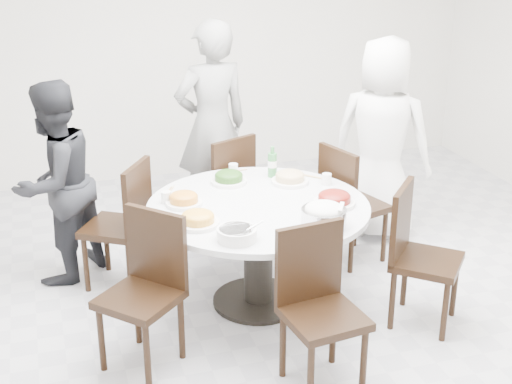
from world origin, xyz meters
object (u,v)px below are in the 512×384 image
object	(u,v)px
chair_s	(324,314)
diner_right	(382,139)
rice_bowl	(324,218)
diner_middle	(212,126)
beverage_bottle	(272,162)
chair_nw	(115,224)
soup_bowl	(237,234)
chair_sw	(139,295)
chair_ne	(355,203)
dining_table	(258,254)
chair_n	(219,190)
chair_se	(427,258)
diner_left	(56,183)

from	to	relation	value
chair_s	diner_right	xyz separation A→B (m)	(1.25, 1.82, 0.37)
diner_right	rice_bowl	xyz separation A→B (m)	(-1.04, -1.28, -0.03)
diner_right	diner_middle	world-z (taller)	diner_middle
diner_right	beverage_bottle	bearing A→B (deg)	57.41
chair_nw	soup_bowl	size ratio (longest dim) A/B	3.92
chair_sw	chair_ne	bearing A→B (deg)	73.86
chair_nw	diner_right	world-z (taller)	diner_right
dining_table	diner_middle	size ratio (longest dim) A/B	0.84
chair_n	beverage_bottle	xyz separation A→B (m)	(0.27, -0.54, 0.39)
chair_se	chair_nw	bearing A→B (deg)	100.31
chair_se	beverage_bottle	distance (m)	1.33
diner_right	soup_bowl	distance (m)	2.06
chair_n	diner_left	world-z (taller)	diner_left
diner_right	chair_se	bearing A→B (deg)	116.33
soup_bowl	beverage_bottle	xyz separation A→B (m)	(0.55, 0.97, 0.08)
chair_nw	chair_sw	size ratio (longest dim) A/B	1.00
chair_ne	chair_sw	distance (m)	2.03
chair_sw	soup_bowl	distance (m)	0.68
chair_s	diner_right	size ratio (longest dim) A/B	0.56
rice_bowl	beverage_bottle	world-z (taller)	beverage_bottle
chair_se	beverage_bottle	size ratio (longest dim) A/B	4.09
chair_s	rice_bowl	bearing A→B (deg)	61.73
chair_ne	chair_n	size ratio (longest dim) A/B	1.00
chair_sw	beverage_bottle	bearing A→B (deg)	87.14
chair_se	soup_bowl	distance (m)	1.30
chair_s	chair_se	world-z (taller)	same
chair_sw	diner_right	bearing A→B (deg)	77.45
chair_n	beverage_bottle	distance (m)	0.72
chair_sw	chair_s	bearing A→B (deg)	18.59
chair_ne	diner_middle	bearing A→B (deg)	25.01
chair_nw	soup_bowl	xyz separation A→B (m)	(0.61, -1.07, 0.31)
chair_nw	rice_bowl	xyz separation A→B (m)	(1.18, -1.05, 0.34)
diner_left	rice_bowl	distance (m)	2.02
chair_sw	soup_bowl	world-z (taller)	chair_sw
diner_left	chair_se	bearing A→B (deg)	104.96
chair_ne	chair_n	bearing A→B (deg)	40.64
dining_table	diner_left	xyz separation A→B (m)	(-1.28, 0.82, 0.38)
diner_left	rice_bowl	size ratio (longest dim) A/B	5.31
dining_table	diner_right	world-z (taller)	diner_right
chair_n	chair_s	world-z (taller)	same
diner_right	rice_bowl	distance (m)	1.65
rice_bowl	diner_right	bearing A→B (deg)	50.97
chair_se	diner_middle	size ratio (longest dim) A/B	0.53
dining_table	beverage_bottle	world-z (taller)	beverage_bottle
chair_nw	chair_sw	world-z (taller)	same
diner_right	beverage_bottle	size ratio (longest dim) A/B	7.26
chair_nw	soup_bowl	distance (m)	1.27
chair_s	diner_middle	xyz separation A→B (m)	(-0.03, 2.43, 0.42)
diner_left	beverage_bottle	world-z (taller)	diner_left
chair_sw	diner_left	distance (m)	1.39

